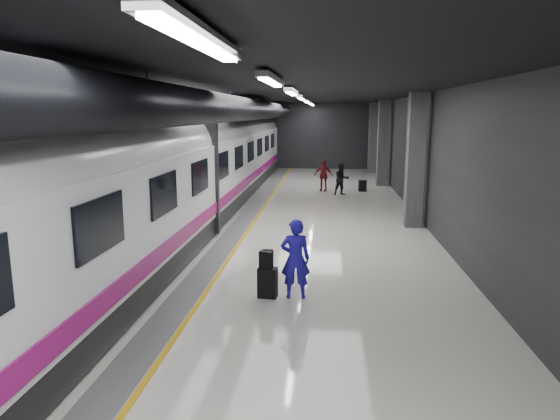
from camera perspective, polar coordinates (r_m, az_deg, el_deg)
name	(u,v)px	position (r m, az deg, el deg)	size (l,w,h in m)	color
ground	(274,237)	(15.61, -0.69, -3.14)	(40.00, 40.00, 0.00)	silver
platform_hall	(268,122)	(16.12, -1.38, 10.02)	(10.02, 40.02, 4.51)	black
train	(170,170)	(15.91, -12.45, 4.45)	(3.05, 38.00, 4.05)	black
traveler_main	(295,259)	(10.37, 1.77, -5.60)	(0.62, 0.41, 1.69)	#231BCF
suitcase_main	(268,283)	(10.56, -1.42, -8.29)	(0.40, 0.25, 0.65)	black
shoulder_bag	(266,260)	(10.38, -1.60, -5.70)	(0.27, 0.14, 0.36)	black
traveler_far_a	(342,179)	(23.75, 7.06, 3.51)	(0.73, 0.57, 1.51)	black
traveler_far_b	(323,175)	(24.93, 4.97, 3.97)	(0.92, 0.38, 1.56)	maroon
suitcase_far	(362,186)	(25.09, 9.41, 2.75)	(0.38, 0.25, 0.56)	black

